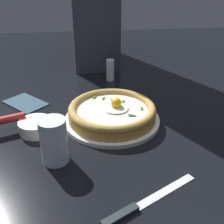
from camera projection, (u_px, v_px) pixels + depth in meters
The scene contains 8 objects.
ground_plane at pixel (123, 121), 0.85m from camera, with size 2.40×2.40×0.03m, color black.
pizza_plate at pixel (112, 120), 0.82m from camera, with size 0.28×0.28×0.01m, color white.
pizza at pixel (112, 111), 0.81m from camera, with size 0.26×0.26×0.06m.
side_bowl at pixel (36, 127), 0.76m from camera, with size 0.09×0.09×0.04m, color white.
table_knife at pixel (138, 206), 0.53m from camera, with size 0.13×0.22×0.01m.
drinking_glass at pixel (54, 144), 0.64m from camera, with size 0.06×0.06×0.11m.
folded_napkin at pixel (25, 103), 0.92m from camera, with size 0.14×0.09×0.01m, color #2F4959.
pepper_shaker at pixel (110, 70), 1.09m from camera, with size 0.03×0.03×0.08m, color silver.
Camera 1 is at (-0.72, 0.12, 0.42)m, focal length 44.22 mm.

